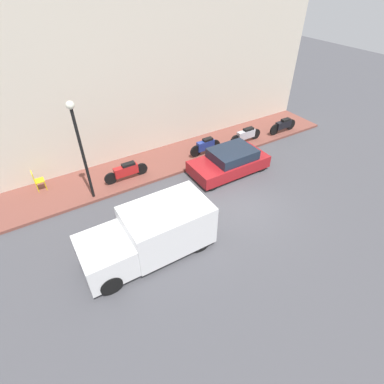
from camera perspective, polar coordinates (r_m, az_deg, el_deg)
name	(u,v)px	position (r m, az deg, el deg)	size (l,w,h in m)	color
ground_plane	(239,205)	(13.14, 8.89, -2.50)	(60.00, 60.00, 0.00)	#47474C
sidewalk	(183,155)	(16.27, -1.66, 7.03)	(2.70, 18.12, 0.13)	brown
building_facade	(167,74)	(15.92, -4.85, 21.48)	(0.30, 18.12, 7.88)	beige
parked_car	(230,162)	(14.86, 7.17, 5.78)	(1.83, 3.85, 1.21)	maroon
delivery_van	(149,234)	(10.56, -8.11, -7.92)	(1.94, 4.59, 1.79)	white
motorcycle_red	(126,171)	(14.41, -12.40, 3.96)	(0.30, 2.13, 0.82)	#B21E1E
motorcycle_blue	(206,146)	(16.08, 2.60, 8.79)	(0.30, 1.85, 0.87)	navy
motorcycle_black	(283,125)	(19.11, 16.98, 12.09)	(0.30, 1.98, 0.82)	black
scooter_silver	(246,135)	(17.47, 10.24, 10.68)	(0.30, 2.10, 0.83)	#B7B7BF
streetlamp	(79,140)	(12.50, -20.70, 9.27)	(0.32, 0.32, 4.34)	black
cafe_chair	(37,180)	(14.97, -27.46, 2.09)	(0.40, 0.40, 0.98)	yellow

